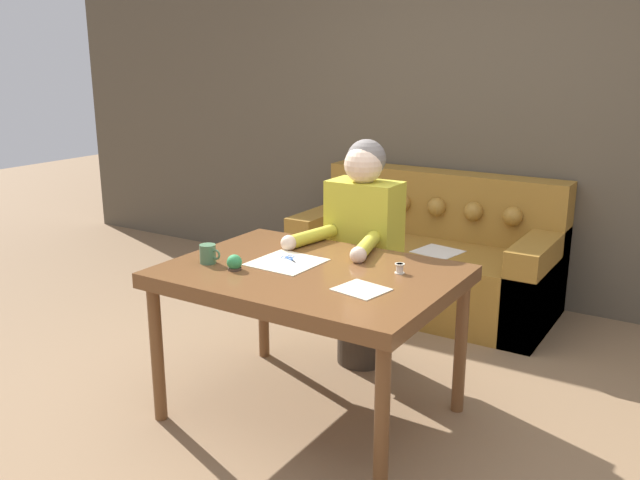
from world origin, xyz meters
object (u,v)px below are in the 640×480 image
(pin_cushion, at_px, (234,263))
(scissors, at_px, (291,260))
(dining_table, at_px, (310,284))
(person, at_px, (363,254))
(couch, at_px, (427,260))
(thread_spool, at_px, (400,268))
(mug, at_px, (208,254))

(pin_cushion, bearing_deg, scissors, 62.28)
(pin_cushion, bearing_deg, dining_table, 33.20)
(person, relative_size, pin_cushion, 17.58)
(scissors, bearing_deg, couch, 89.35)
(dining_table, relative_size, pin_cushion, 18.08)
(dining_table, bearing_deg, pin_cushion, -146.80)
(thread_spool, distance_m, pin_cushion, 0.75)
(scissors, distance_m, thread_spool, 0.53)
(thread_spool, bearing_deg, couch, 108.40)
(mug, bearing_deg, dining_table, 20.93)
(scissors, xyz_separation_m, pin_cushion, (-0.14, -0.26, 0.03))
(couch, height_order, mug, couch)
(person, bearing_deg, scissors, -98.02)
(dining_table, height_order, scissors, scissors)
(couch, xyz_separation_m, mug, (-0.32, -1.86, 0.47))
(scissors, bearing_deg, pin_cushion, -117.72)
(person, bearing_deg, couch, 93.37)
(couch, relative_size, person, 1.37)
(pin_cushion, bearing_deg, mug, 175.13)
(dining_table, relative_size, mug, 11.44)
(person, distance_m, mug, 0.91)
(couch, height_order, scissors, couch)
(couch, height_order, person, person)
(couch, distance_m, mug, 1.94)
(person, xyz_separation_m, pin_cushion, (-0.22, -0.82, 0.13))
(dining_table, bearing_deg, thread_spool, 23.98)
(mug, height_order, thread_spool, mug)
(dining_table, relative_size, person, 1.03)
(couch, xyz_separation_m, scissors, (-0.02, -1.61, 0.42))
(couch, relative_size, thread_spool, 38.22)
(mug, bearing_deg, pin_cushion, -4.87)
(dining_table, distance_m, mug, 0.50)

